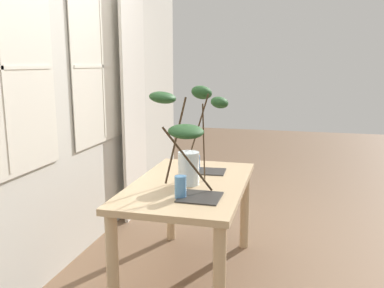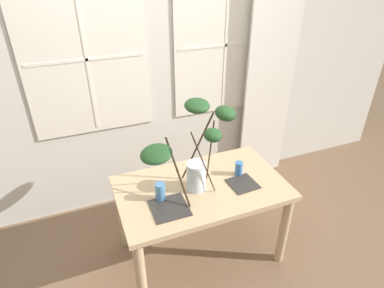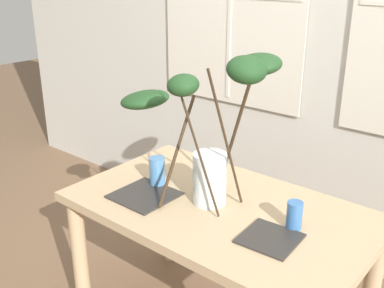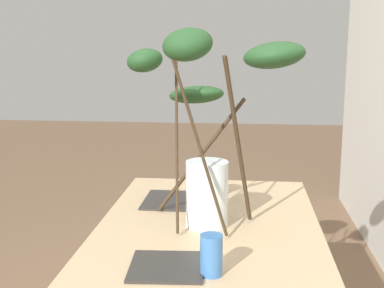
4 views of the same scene
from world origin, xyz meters
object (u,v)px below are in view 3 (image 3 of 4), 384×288
(vase_with_branches, at_px, (208,123))
(plate_square_right, at_px, (270,238))
(drinking_glass_blue_right, at_px, (294,215))
(dining_table, at_px, (219,228))
(plate_square_left, at_px, (145,195))
(drinking_glass_blue_left, at_px, (157,171))

(vase_with_branches, relative_size, plate_square_right, 3.53)
(drinking_glass_blue_right, bearing_deg, dining_table, -174.35)
(drinking_glass_blue_right, height_order, plate_square_left, drinking_glass_blue_right)
(vase_with_branches, distance_m, plate_square_right, 0.53)
(drinking_glass_blue_left, xyz_separation_m, plate_square_right, (0.65, -0.07, -0.07))
(dining_table, height_order, drinking_glass_blue_right, drinking_glass_blue_right)
(vase_with_branches, xyz_separation_m, drinking_glass_blue_left, (-0.27, -0.03, -0.29))
(vase_with_branches, height_order, plate_square_left, vase_with_branches)
(vase_with_branches, relative_size, drinking_glass_blue_right, 6.37)
(vase_with_branches, xyz_separation_m, drinking_glass_blue_right, (0.41, 0.03, -0.30))
(drinking_glass_blue_left, xyz_separation_m, drinking_glass_blue_right, (0.68, 0.06, -0.01))
(dining_table, relative_size, drinking_glass_blue_right, 11.35)
(dining_table, distance_m, vase_with_branches, 0.48)
(vase_with_branches, bearing_deg, drinking_glass_blue_left, -173.68)
(vase_with_branches, distance_m, drinking_glass_blue_left, 0.40)
(drinking_glass_blue_left, distance_m, plate_square_left, 0.14)
(drinking_glass_blue_left, distance_m, plate_square_right, 0.66)
(drinking_glass_blue_left, bearing_deg, plate_square_right, -5.73)
(plate_square_right, bearing_deg, drinking_glass_blue_right, 76.72)
(drinking_glass_blue_left, distance_m, drinking_glass_blue_right, 0.69)
(plate_square_left, bearing_deg, vase_with_branches, 31.56)
(drinking_glass_blue_right, bearing_deg, plate_square_left, -164.38)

